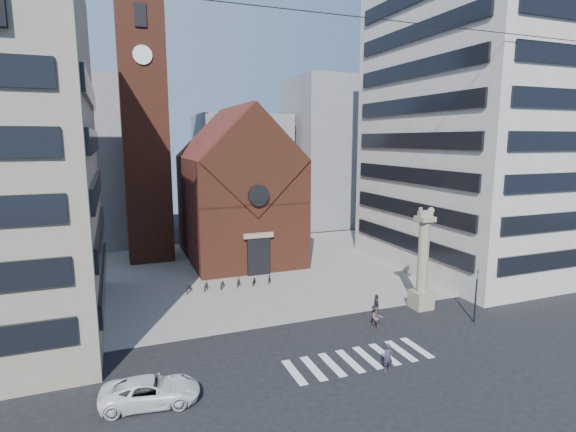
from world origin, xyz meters
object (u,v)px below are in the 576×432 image
object	(u,v)px
lion_column	(423,269)
scooter_0	(189,288)
pedestrian_1	(377,318)
traffic_light	(476,294)
pedestrian_0	(388,358)
pedestrian_2	(376,306)
white_car	(151,391)

from	to	relation	value
lion_column	scooter_0	world-z (taller)	lion_column
lion_column	pedestrian_1	bearing A→B (deg)	-157.77
traffic_light	pedestrian_0	world-z (taller)	traffic_light
pedestrian_0	pedestrian_1	distance (m)	6.19
pedestrian_2	scooter_0	distance (m)	17.30
lion_column	white_car	bearing A→B (deg)	-164.41
traffic_light	pedestrian_0	xyz separation A→B (m)	(-10.55, -3.95, -1.40)
lion_column	traffic_light	bearing A→B (deg)	-63.54
lion_column	pedestrian_0	bearing A→B (deg)	-137.11
lion_column	scooter_0	size ratio (longest dim) A/B	5.55
traffic_light	scooter_0	xyz separation A→B (m)	(-19.73, 14.92, -1.83)
pedestrian_0	scooter_0	bearing A→B (deg)	118.74
white_car	pedestrian_2	size ratio (longest dim) A/B	2.74
pedestrian_1	white_car	bearing A→B (deg)	-147.32
traffic_light	pedestrian_1	size ratio (longest dim) A/B	2.42
traffic_light	scooter_0	world-z (taller)	traffic_light
traffic_light	white_car	distance (m)	24.62
white_car	scooter_0	distance (m)	17.84
lion_column	white_car	xyz separation A→B (m)	(-22.48, -6.27, -2.73)
pedestrian_0	pedestrian_1	xyz separation A→B (m)	(2.72, 5.56, 0.00)
pedestrian_0	scooter_0	distance (m)	20.99
scooter_0	traffic_light	bearing A→B (deg)	-12.78
white_car	pedestrian_1	xyz separation A→B (m)	(16.64, 3.89, 0.16)
white_car	pedestrian_0	bearing A→B (deg)	-89.37
white_car	pedestrian_2	bearing A→B (deg)	-64.19
lion_column	pedestrian_2	world-z (taller)	lion_column
white_car	pedestrian_1	bearing A→B (deg)	-69.37
traffic_light	pedestrian_2	xyz separation A→B (m)	(-6.62, 3.64, -1.33)
traffic_light	white_car	size ratio (longest dim) A/B	0.82
scooter_0	white_car	bearing A→B (deg)	-81.10
lion_column	scooter_0	distance (m)	21.04
scooter_0	pedestrian_1	bearing A→B (deg)	-23.89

